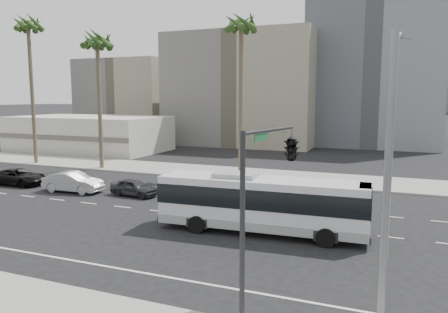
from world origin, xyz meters
The scene contains 16 objects.
ground centered at (0.00, 0.00, 0.00)m, with size 700.00×700.00×0.00m, color black.
sidewalk_north centered at (0.00, 15.50, 0.07)m, with size 120.00×7.00×0.15m, color gray.
commercial_low centered at (-30.00, 25.99, 2.50)m, with size 22.00×12.16×5.00m.
midrise_beige_west centered at (-12.00, 45.00, 9.00)m, with size 24.00×18.00×18.00m, color slate.
midrise_gray_center centered at (8.00, 52.00, 13.00)m, with size 20.00×20.00×26.00m, color #5B5E65.
midrise_beige_far centered at (-38.00, 50.00, 7.50)m, with size 18.00×16.00×15.00m, color slate.
civic_tower centered at (-2.00, 250.00, 38.83)m, with size 42.00×42.00×129.00m.
city_bus centered at (4.98, -1.90, 1.82)m, with size 12.15×3.30×3.46m.
car_a centered at (-7.23, 3.35, 0.68)m, with size 4.01×1.61×1.37m, color #27272A.
car_b centered at (-12.73, 2.67, 0.83)m, with size 5.07×1.77×1.67m, color #96979A.
car_c centered at (-19.35, 3.16, 0.73)m, with size 5.24×2.42×1.46m, color black.
streetlight_corner centered at (11.93, -12.42, 5.68)m, with size 0.81×4.72×10.05m.
traffic_signal centered at (8.20, -9.20, 5.66)m, with size 3.16×4.29×6.79m.
palm_near centered at (-2.50, 15.19, 14.41)m, with size 4.72×4.72×15.91m.
palm_mid centered at (-17.92, 13.14, 13.32)m, with size 4.79×4.79×14.80m.
palm_far centered at (-27.41, 13.19, 15.56)m, with size 4.98×4.98×17.12m.
Camera 1 is at (12.15, -25.33, 7.86)m, focal length 34.78 mm.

